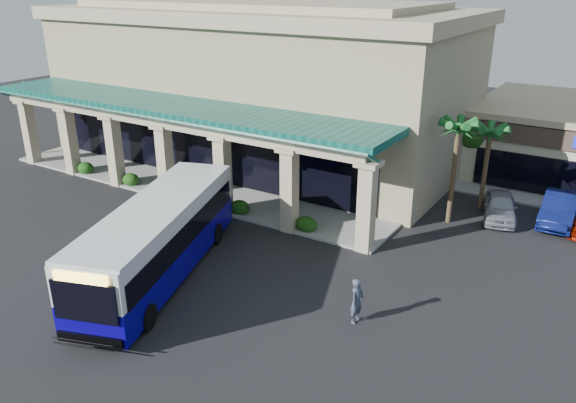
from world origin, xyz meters
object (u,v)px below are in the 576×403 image
Objects in this scene: car_silver at (500,206)px; car_white at (559,209)px; pedestrian at (357,301)px; transit_bus at (160,240)px.

car_white is (2.96, 1.20, 0.08)m from car_silver.
pedestrian is 0.38× the size of car_white.
transit_bus is 2.53× the size of car_white.
car_white is at bearing 28.91° from transit_bus.
transit_bus reaches higher than car_silver.
car_silver is (11.70, 15.15, -1.03)m from transit_bus.
car_white is at bearing 7.24° from car_silver.
pedestrian is at bearing -114.48° from car_silver.
transit_bus is 21.97m from car_white.
transit_bus is at bearing 104.77° from pedestrian.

